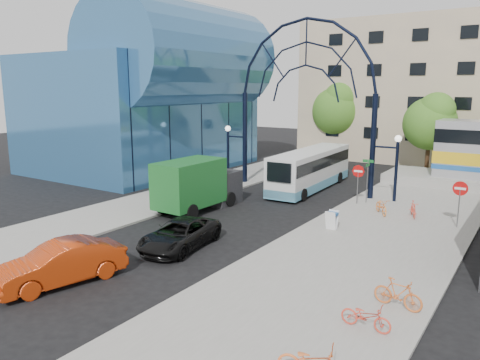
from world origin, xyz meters
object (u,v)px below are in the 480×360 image
Objects in this scene: tree_north_a at (431,121)px; do_not_enter_sign at (460,193)px; stop_sign at (358,175)px; bike_far_a at (366,316)px; bike_near_b at (413,209)px; bike_near_a at (381,206)px; tree_north_b at (338,108)px; black_suv at (180,234)px; red_sedan at (61,264)px; street_name_sign at (368,172)px; gateway_arch at (306,70)px; city_bus at (311,169)px; green_truck at (198,185)px; sandwich_board at (332,218)px; bike_far_b at (398,294)px.

do_not_enter_sign is at bearing -72.97° from tree_north_a.
bike_far_a is at bearing -69.37° from stop_sign.
bike_near_b reaches higher than bike_far_a.
bike_near_a is (-4.16, 0.41, -1.39)m from do_not_enter_sign.
stop_sign is at bearing -64.17° from tree_north_b.
bike_far_a is (1.92, -13.83, -0.04)m from bike_near_b.
red_sedan reaches higher than black_suv.
street_name_sign reaches higher than stop_sign.
street_name_sign is 19.44m from red_sedan.
gateway_arch is 8.38m from street_name_sign.
tree_north_b is 4.56× the size of bike_near_a.
do_not_enter_sign is at bearing -53.26° from tree_north_b.
city_bus reaches higher than bike_far_a.
city_bus is (4.07, -15.03, -3.77)m from tree_north_b.
red_sedan reaches higher than bike_far_a.
street_name_sign is at bearing 41.52° from green_truck.
red_sedan is (-5.30, -17.93, -1.19)m from stop_sign.
stop_sign is 2.95m from bike_near_a.
gateway_arch is 12.52m from sandwich_board.
black_suv is at bearing -127.94° from sandwich_board.
tree_north_a is 27.75m from bike_far_b.
stop_sign is at bearing 107.04° from bike_near_a.
tree_north_b is 22.75m from bike_near_a.
black_suv is at bearing -101.73° from tree_north_a.
green_truck reaches higher than bike_near_a.
stop_sign is 2.53× the size of sandwich_board.
stop_sign is 1.48× the size of bike_far_b.
bike_near_b is (1.72, 0.34, -0.01)m from bike_near_a.
black_suv is at bearing 92.97° from bike_far_b.
do_not_enter_sign is 16.86m from tree_north_a.
bike_far_a is at bearing -32.10° from green_truck.
tree_north_a is 1.44× the size of red_sedan.
red_sedan is at bearing -91.42° from gateway_arch.
green_truck is 16.02m from bike_far_a.
gateway_arch is 1.95× the size of tree_north_a.
bike_near_a is at bearing 15.98° from bike_far_a.
green_truck is at bearing -114.02° from tree_north_a.
green_truck is (-8.54, -0.38, 0.84)m from sandwich_board.
city_bus reaches higher than red_sedan.
black_suv is at bearing -81.46° from tree_north_b.
red_sedan is at bearing -149.28° from bike_near_a.
city_bus is at bearing 155.41° from street_name_sign.
stop_sign is at bearing 88.25° from red_sedan.
do_not_enter_sign is 6.36m from street_name_sign.
city_bus reaches higher than black_suv.
city_bus is 6.00× the size of bike_near_a.
gateway_arch is at bearing 43.06° from bike_far_b.
tree_north_a is 12.91m from city_bus.
gateway_arch is 4.87× the size of street_name_sign.
bike_near_a is 1.04× the size of bike_far_b.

